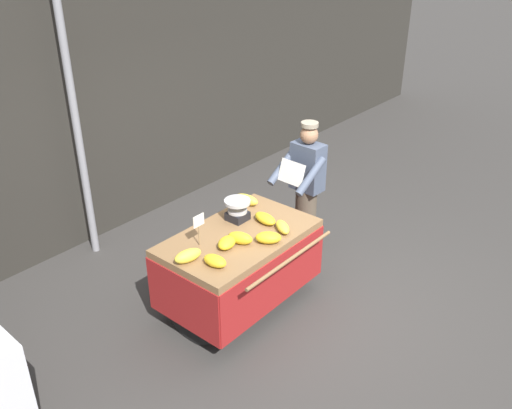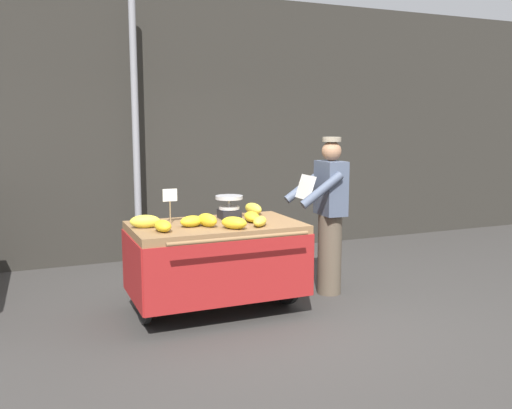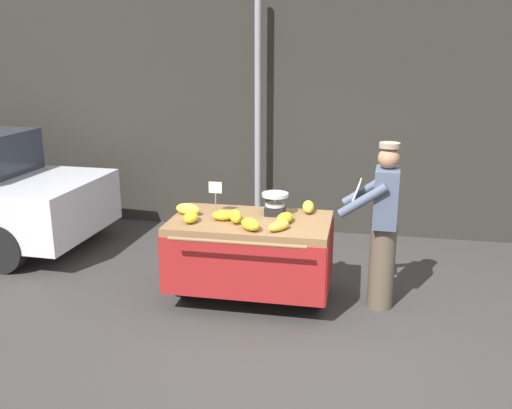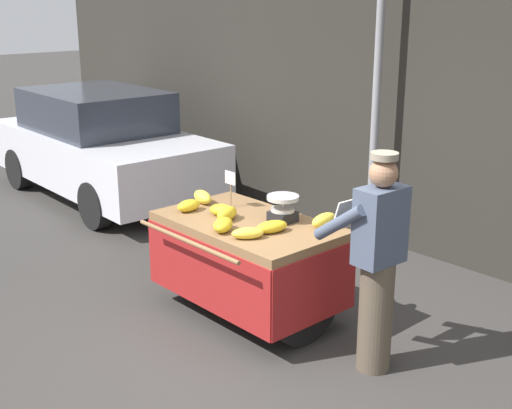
{
  "view_description": "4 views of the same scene",
  "coord_description": "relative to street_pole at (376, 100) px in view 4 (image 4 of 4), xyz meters",
  "views": [
    {
      "loc": [
        -4.18,
        -2.78,
        3.74
      ],
      "look_at": [
        -0.41,
        0.38,
        1.19
      ],
      "focal_mm": 38.48,
      "sensor_mm": 36.0,
      "label": 1
    },
    {
      "loc": [
        -2.29,
        -4.58,
        1.86
      ],
      "look_at": [
        -0.18,
        0.43,
        1.06
      ],
      "focal_mm": 38.88,
      "sensor_mm": 36.0,
      "label": 2
    },
    {
      "loc": [
        0.51,
        -4.9,
        2.61
      ],
      "look_at": [
        -0.53,
        0.38,
        1.08
      ],
      "focal_mm": 39.26,
      "sensor_mm": 36.0,
      "label": 3
    },
    {
      "loc": [
        3.59,
        -3.25,
        2.77
      ],
      "look_at": [
        -0.41,
        0.38,
        1.1
      ],
      "focal_mm": 47.47,
      "sensor_mm": 36.0,
      "label": 4
    }
  ],
  "objects": [
    {
      "name": "weighing_scale",
      "position": [
        0.56,
        -1.94,
        -0.68
      ],
      "size": [
        0.28,
        0.28,
        0.24
      ],
      "color": "black",
      "rests_on": "banana_cart"
    },
    {
      "name": "banana_bunch_4",
      "position": [
        0.7,
        -2.21,
        -0.75
      ],
      "size": [
        0.2,
        0.31,
        0.1
      ],
      "primitive_type": "ellipsoid",
      "rotation": [
        0.0,
        0.0,
        2.94
      ],
      "color": "gold",
      "rests_on": "banana_cart"
    },
    {
      "name": "banana_bunch_1",
      "position": [
        -0.34,
        -2.12,
        -0.74
      ],
      "size": [
        0.3,
        0.19,
        0.12
      ],
      "primitive_type": "ellipsoid",
      "rotation": [
        0.0,
        0.0,
        1.33
      ],
      "color": "yellow",
      "rests_on": "banana_cart"
    },
    {
      "name": "banana_bunch_3",
      "position": [
        -0.23,
        -2.37,
        -0.74
      ],
      "size": [
        0.16,
        0.25,
        0.11
      ],
      "primitive_type": "ellipsoid",
      "rotation": [
        0.0,
        0.0,
        0.08
      ],
      "color": "gold",
      "rests_on": "banana_cart"
    },
    {
      "name": "price_sign",
      "position": [
        -0.07,
        -2.01,
        -0.55
      ],
      "size": [
        0.14,
        0.01,
        0.34
      ],
      "color": "#997A51",
      "rests_on": "banana_cart"
    },
    {
      "name": "banana_bunch_7",
      "position": [
        0.22,
        -2.29,
        -0.74
      ],
      "size": [
        0.2,
        0.28,
        0.13
      ],
      "primitive_type": "ellipsoid",
      "rotation": [
        0.0,
        0.0,
        0.32
      ],
      "color": "gold",
      "rests_on": "banana_cart"
    },
    {
      "name": "back_wall",
      "position": [
        0.94,
        0.39,
        0.11
      ],
      "size": [
        16.0,
        0.24,
        3.61
      ],
      "primitive_type": "cube",
      "color": "#2D2B26",
      "rests_on": "ground"
    },
    {
      "name": "street_pole",
      "position": [
        0.0,
        0.0,
        0.0
      ],
      "size": [
        0.09,
        0.09,
        3.39
      ],
      "primitive_type": "cylinder",
      "color": "gray",
      "rests_on": "ground"
    },
    {
      "name": "vendor_person",
      "position": [
        1.67,
        -2.05,
        -0.82
      ],
      "size": [
        0.59,
        0.53,
        1.71
      ],
      "color": "brown",
      "rests_on": "ground"
    },
    {
      "name": "banana_cart",
      "position": [
        0.34,
        -2.16,
        -1.04
      ],
      "size": [
        1.65,
        1.18,
        0.9
      ],
      "color": "olive",
      "rests_on": "ground"
    },
    {
      "name": "banana_bunch_2",
      "position": [
        0.68,
        -2.46,
        -0.75
      ],
      "size": [
        0.24,
        0.28,
        0.09
      ],
      "primitive_type": "ellipsoid",
      "rotation": [
        0.0,
        0.0,
        2.55
      ],
      "color": "yellow",
      "rests_on": "banana_cart"
    },
    {
      "name": "banana_bunch_6",
      "position": [
        0.08,
        -2.24,
        -0.75
      ],
      "size": [
        0.27,
        0.22,
        0.11
      ],
      "primitive_type": "ellipsoid",
      "rotation": [
        0.0,
        0.0,
        1.87
      ],
      "color": "gold",
      "rests_on": "banana_cart"
    },
    {
      "name": "ground_plane",
      "position": [
        0.94,
        -2.61,
        -1.69
      ],
      "size": [
        60.0,
        60.0,
        0.0
      ],
      "primitive_type": "plane",
      "color": "#383533"
    },
    {
      "name": "parked_car",
      "position": [
        -3.93,
        -1.15,
        -0.94
      ],
      "size": [
        3.95,
        1.84,
        1.51
      ],
      "color": "silver",
      "rests_on": "ground"
    },
    {
      "name": "banana_bunch_5",
      "position": [
        0.41,
        -2.49,
        -0.74
      ],
      "size": [
        0.28,
        0.3,
        0.11
      ],
      "primitive_type": "ellipsoid",
      "rotation": [
        0.0,
        0.0,
        0.64
      ],
      "color": "gold",
      "rests_on": "banana_cart"
    },
    {
      "name": "banana_bunch_0",
      "position": [
        0.89,
        -1.78,
        -0.74
      ],
      "size": [
        0.15,
        0.31,
        0.12
      ],
      "primitive_type": "ellipsoid",
      "rotation": [
        0.0,
        0.0,
        0.1
      ],
      "color": "yellow",
      "rests_on": "banana_cart"
    }
  ]
}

